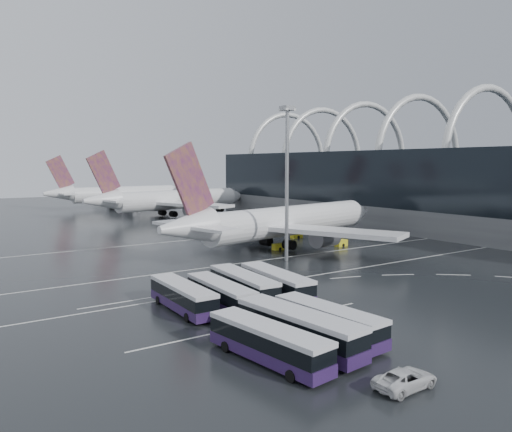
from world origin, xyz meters
TOP-DOWN VIEW (x-y plane):
  - ground at (0.00, 0.00)m, footprint 420.00×420.00m
  - terminal at (61.56, 19.84)m, footprint 42.00×160.00m
  - lane_marking_near at (0.00, -2.00)m, footprint 120.00×0.25m
  - lane_marking_mid at (0.00, 12.00)m, footprint 120.00×0.25m
  - lane_marking_far at (0.00, 40.00)m, footprint 120.00×0.25m
  - bus_bay_line_south at (-24.00, -16.00)m, footprint 28.00×0.25m
  - bus_bay_line_north at (-24.00, 0.00)m, footprint 28.00×0.25m
  - airliner_main at (6.68, 20.48)m, footprint 59.46×51.36m
  - airliner_gate_b at (13.00, 86.89)m, footprint 59.01×52.47m
  - airliner_gate_c at (10.09, 128.93)m, footprint 55.12×51.01m
  - bus_row_near_a at (-28.13, -7.31)m, footprint 3.22×12.64m
  - bus_row_near_b at (-24.05, -8.84)m, footprint 3.37×12.59m
  - bus_row_near_c at (-19.78, -7.04)m, footprint 3.90×13.27m
  - bus_row_near_d at (-15.93, -8.62)m, footprint 4.27×13.63m
  - bus_row_far_a at (-28.62, -24.75)m, footprint 4.42×13.01m
  - bus_row_far_b at (-24.54, -23.76)m, footprint 4.54×14.11m
  - bus_row_far_c at (-20.49, -23.29)m, footprint 3.74×12.71m
  - van_curve_a at (-23.10, -34.56)m, footprint 5.37×2.52m
  - floodlight_mast at (-0.36, 9.55)m, footprint 2.01×2.01m
  - gse_cart_belly_a at (18.00, 15.33)m, footprint 2.43×1.44m
  - gse_cart_belly_b at (23.47, 28.16)m, footprint 2.14×1.27m
  - gse_cart_belly_c at (4.87, 19.01)m, footprint 2.21×1.30m
  - gse_cart_belly_d at (34.30, 22.55)m, footprint 2.13×1.26m
  - gse_cart_belly_e at (17.49, 29.09)m, footprint 2.49×1.47m

SIDE VIEW (x-z plane):
  - ground at x=0.00m, z-range 0.00..0.00m
  - lane_marking_near at x=0.00m, z-range 0.00..0.01m
  - lane_marking_mid at x=0.00m, z-range 0.00..0.01m
  - lane_marking_far at x=0.00m, z-range 0.00..0.01m
  - bus_bay_line_south at x=-24.00m, z-range 0.00..0.01m
  - bus_bay_line_north at x=-24.00m, z-range 0.00..0.01m
  - gse_cart_belly_d at x=34.30m, z-range 0.00..1.16m
  - gse_cart_belly_b at x=23.47m, z-range 0.00..1.17m
  - gse_cart_belly_c at x=4.87m, z-range 0.00..1.20m
  - gse_cart_belly_a at x=18.00m, z-range 0.00..1.33m
  - gse_cart_belly_e at x=17.49m, z-range 0.00..1.36m
  - van_curve_a at x=-23.10m, z-range 0.00..1.49m
  - bus_row_near_b at x=-24.05m, z-range 0.15..3.23m
  - bus_row_far_c at x=-20.49m, z-range 0.15..3.24m
  - bus_row_near_a at x=-28.13m, z-range 0.15..3.25m
  - bus_row_far_a at x=-28.62m, z-range 0.16..3.29m
  - bus_row_near_c at x=-19.78m, z-range 0.16..3.38m
  - bus_row_near_d at x=-15.93m, z-range 0.16..3.46m
  - bus_row_far_b at x=-24.54m, z-range 0.17..3.58m
  - airliner_gate_c at x=10.09m, z-range -4.92..14.77m
  - airliner_main at x=6.68m, z-range -5.05..15.18m
  - airliner_gate_b at x=13.00m, z-range -5.12..15.39m
  - terminal at x=61.56m, z-range -6.58..28.32m
  - floodlight_mast at x=-0.36m, z-range 3.39..29.66m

